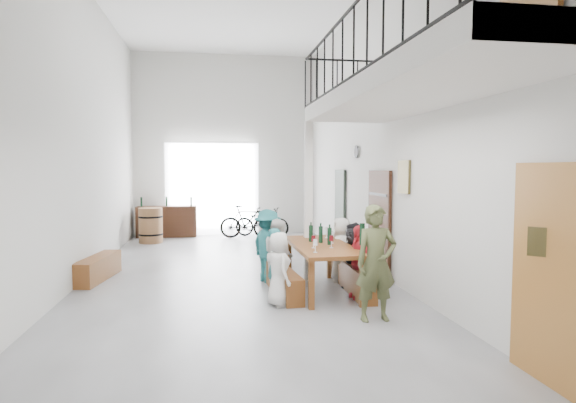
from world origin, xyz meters
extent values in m
plane|color=slate|center=(0.00, 0.00, 0.00)|extent=(12.00, 12.00, 0.00)
plane|color=silver|center=(0.00, 6.00, 2.75)|extent=(5.50, 0.00, 5.50)
plane|color=silver|center=(0.00, -6.00, 2.75)|extent=(5.50, 0.00, 5.50)
plane|color=silver|center=(-2.75, 0.00, 2.75)|extent=(0.00, 12.00, 12.00)
plane|color=silver|center=(2.75, 0.00, 2.75)|extent=(0.00, 12.00, 12.00)
cube|color=white|center=(-0.40, 5.94, 1.40)|extent=(2.80, 0.08, 2.80)
cube|color=#965E25|center=(2.70, -4.90, 1.05)|extent=(0.06, 0.95, 2.10)
cube|color=#371D10|center=(2.70, -0.30, 1.00)|extent=(0.06, 1.10, 2.00)
cube|color=#2A332A|center=(2.70, 2.50, 1.00)|extent=(0.06, 0.80, 2.00)
cube|color=#453B1B|center=(2.72, -1.40, 1.90)|extent=(0.04, 0.45, 0.55)
cylinder|color=white|center=(2.71, 1.20, 2.40)|extent=(0.04, 0.28, 0.28)
cube|color=white|center=(2.00, -3.20, 3.00)|extent=(1.50, 5.60, 0.25)
cube|color=black|center=(1.27, -3.20, 3.98)|extent=(0.03, 5.60, 0.03)
cube|color=black|center=(1.27, -3.20, 3.15)|extent=(0.03, 5.60, 0.03)
cube|color=black|center=(2.00, -0.42, 3.98)|extent=(1.50, 0.03, 0.03)
cube|color=white|center=(1.30, -0.45, 1.44)|extent=(0.14, 0.14, 2.88)
cube|color=brown|center=(1.36, -1.29, 0.76)|extent=(0.93, 2.22, 0.06)
cube|color=brown|center=(0.99, -2.25, 0.36)|extent=(0.08, 0.08, 0.73)
cube|color=brown|center=(1.75, -2.24, 0.36)|extent=(0.08, 0.08, 0.73)
cube|color=brown|center=(0.97, -0.34, 0.36)|extent=(0.08, 0.08, 0.73)
cube|color=brown|center=(1.73, -0.34, 0.36)|extent=(0.08, 0.08, 0.73)
cube|color=brown|center=(0.71, -1.28, 0.20)|extent=(0.41, 1.78, 0.41)
cube|color=brown|center=(1.90, -1.26, 0.23)|extent=(0.33, 2.01, 0.46)
cylinder|color=black|center=(1.24, -0.96, 0.97)|extent=(0.07, 0.07, 0.35)
cylinder|color=black|center=(1.38, -1.11, 0.97)|extent=(0.07, 0.07, 0.35)
cylinder|color=black|center=(1.48, -1.33, 0.97)|extent=(0.07, 0.07, 0.35)
cube|color=brown|center=(-2.50, 0.20, 0.21)|extent=(0.57, 1.56, 0.43)
cylinder|color=brown|center=(-2.08, 4.55, 0.48)|extent=(0.64, 0.64, 0.96)
cylinder|color=black|center=(-2.08, 4.55, 0.24)|extent=(0.65, 0.65, 0.05)
cylinder|color=black|center=(-2.08, 4.55, 0.72)|extent=(0.65, 0.65, 0.05)
cube|color=#371D10|center=(-1.75, 5.65, 0.46)|extent=(1.74, 0.51, 0.91)
cylinder|color=black|center=(-2.47, 5.63, 1.05)|extent=(0.06, 0.06, 0.28)
cylinder|color=black|center=(-1.75, 5.70, 1.05)|extent=(0.06, 0.06, 0.28)
cylinder|color=black|center=(-1.03, 5.66, 1.05)|extent=(0.06, 0.06, 0.28)
imported|color=silver|center=(0.55, -1.97, 0.55)|extent=(0.45, 0.60, 1.10)
imported|color=#226E72|center=(0.59, -1.40, 0.54)|extent=(0.27, 0.41, 1.09)
imported|color=silver|center=(0.68, -0.94, 0.60)|extent=(0.61, 0.69, 1.19)
imported|color=#226E72|center=(0.56, -0.45, 0.65)|extent=(0.78, 0.97, 1.31)
imported|color=red|center=(1.85, -1.76, 0.58)|extent=(0.37, 0.71, 1.16)
imported|color=black|center=(1.91, -1.28, 0.57)|extent=(0.73, 1.11, 1.15)
imported|color=silver|center=(1.88, -0.63, 0.58)|extent=(0.49, 0.63, 1.16)
imported|color=#4A4F2C|center=(1.74, -2.86, 0.78)|extent=(0.58, 0.39, 1.56)
imported|color=#174C15|center=(2.45, 0.62, 0.22)|extent=(0.47, 0.43, 0.44)
imported|color=black|center=(1.06, 5.31, 0.43)|extent=(1.74, 1.12, 0.86)
imported|color=black|center=(0.59, 4.98, 0.48)|extent=(1.65, 0.76, 0.96)
camera|label=1|loc=(-0.42, -8.95, 2.05)|focal=30.00mm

